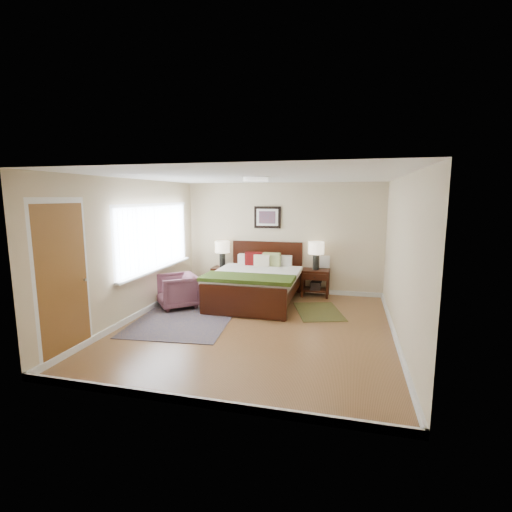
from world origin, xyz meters
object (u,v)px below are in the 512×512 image
at_px(lamp_left, 222,249).
at_px(nightstand_left, 222,272).
at_px(nightstand_right, 315,280).
at_px(bed, 256,278).
at_px(lamp_right, 316,250).
at_px(rug_persian, 186,317).
at_px(armchair, 177,291).

bearing_deg(lamp_left, nightstand_left, -90.00).
bearing_deg(nightstand_right, bed, -144.91).
height_order(bed, lamp_right, lamp_right).
bearing_deg(lamp_right, bed, -144.48).
relative_size(nightstand_left, lamp_right, 0.89).
bearing_deg(rug_persian, bed, 46.88).
height_order(nightstand_right, armchair, armchair).
xyz_separation_m(lamp_left, rug_persian, (0.03, -2.11, -0.97)).
height_order(nightstand_left, nightstand_right, nightstand_right).
bearing_deg(nightstand_left, nightstand_right, 0.18).
relative_size(nightstand_right, lamp_right, 0.98).
bearing_deg(lamp_right, lamp_left, 180.00).
distance_m(bed, rug_persian, 1.72).
height_order(lamp_right, armchair, lamp_right).
xyz_separation_m(nightstand_left, lamp_right, (2.17, 0.02, 0.60)).
relative_size(bed, lamp_right, 3.49).
relative_size(nightstand_left, armchair, 0.75).
relative_size(bed, nightstand_right, 3.55).
xyz_separation_m(bed, rug_persian, (-1.00, -1.29, -0.52)).
bearing_deg(nightstand_left, lamp_right, 0.52).
bearing_deg(bed, lamp_left, 141.54).
xyz_separation_m(nightstand_left, rug_persian, (0.03, -2.09, -0.42)).
bearing_deg(bed, lamp_right, 35.52).
bearing_deg(lamp_right, armchair, -149.38).
bearing_deg(armchair, lamp_right, 80.55).
distance_m(lamp_right, armchair, 3.09).
relative_size(bed, nightstand_left, 3.90).
relative_size(armchair, rug_persian, 0.31).
bearing_deg(bed, nightstand_right, 35.09).
distance_m(nightstand_right, rug_persian, 3.02).
height_order(bed, nightstand_left, bed).
xyz_separation_m(armchair, rug_persian, (0.45, -0.58, -0.33)).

